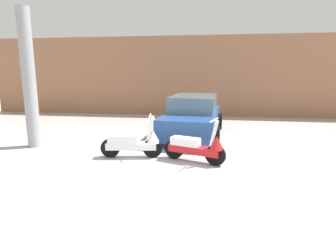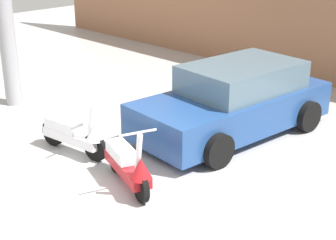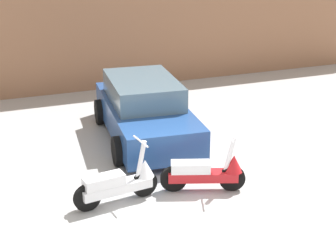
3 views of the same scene
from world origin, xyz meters
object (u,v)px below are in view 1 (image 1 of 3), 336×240
Objects in this scene: scooter_front_left at (134,143)px; car_rear_left at (193,116)px; support_column_side at (29,79)px; scooter_front_right at (197,147)px.

car_rear_left is at bearing 55.66° from scooter_front_left.
scooter_front_left is 3.36m from support_column_side.
car_rear_left reaches higher than scooter_front_right.
support_column_side reaches higher than car_rear_left.
scooter_front_right is at bearing -13.24° from scooter_front_left.
support_column_side is (-2.97, 0.55, 1.47)m from scooter_front_left.
scooter_front_right is 0.38× the size of support_column_side.
scooter_front_left is at bearing -10.43° from support_column_side.
scooter_front_left is 0.38× the size of car_rear_left.
support_column_side is at bearing 162.06° from scooter_front_left.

